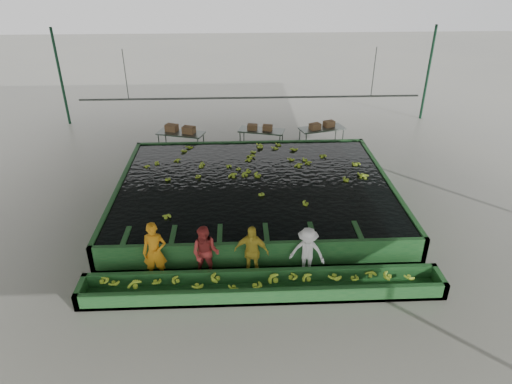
{
  "coord_description": "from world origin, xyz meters",
  "views": [
    {
      "loc": [
        -0.63,
        -13.38,
        8.48
      ],
      "look_at": [
        0.0,
        0.5,
        1.0
      ],
      "focal_mm": 32.0,
      "sensor_mm": 36.0,
      "label": 1
    }
  ],
  "objects_px": {
    "worker_b": "(206,253)",
    "packing_table_mid": "(261,139)",
    "packing_table_right": "(321,137)",
    "sorting_trough": "(263,287)",
    "packing_table_left": "(181,142)",
    "box_stack_left": "(180,132)",
    "box_stack_mid": "(260,130)",
    "flotation_tank": "(255,192)",
    "box_stack_right": "(322,128)",
    "worker_c": "(251,252)",
    "worker_a": "(155,252)",
    "worker_d": "(307,252)"
  },
  "relations": [
    {
      "from": "sorting_trough",
      "to": "packing_table_mid",
      "type": "height_order",
      "value": "packing_table_mid"
    },
    {
      "from": "packing_table_right",
      "to": "box_stack_right",
      "type": "relative_size",
      "value": 1.66
    },
    {
      "from": "sorting_trough",
      "to": "worker_c",
      "type": "xyz_separation_m",
      "value": [
        -0.28,
        0.8,
        0.6
      ]
    },
    {
      "from": "box_stack_left",
      "to": "worker_d",
      "type": "bearing_deg",
      "value": -64.13
    },
    {
      "from": "box_stack_left",
      "to": "packing_table_right",
      "type": "bearing_deg",
      "value": 2.4
    },
    {
      "from": "worker_c",
      "to": "packing_table_right",
      "type": "distance_m",
      "value": 10.31
    },
    {
      "from": "worker_d",
      "to": "packing_table_mid",
      "type": "bearing_deg",
      "value": 110.87
    },
    {
      "from": "flotation_tank",
      "to": "packing_table_left",
      "type": "xyz_separation_m",
      "value": [
        -3.2,
        4.98,
        0.03
      ]
    },
    {
      "from": "packing_table_right",
      "to": "box_stack_left",
      "type": "xyz_separation_m",
      "value": [
        -6.62,
        -0.28,
        0.49
      ]
    },
    {
      "from": "box_stack_left",
      "to": "box_stack_mid",
      "type": "xyz_separation_m",
      "value": [
        3.68,
        0.14,
        -0.01
      ]
    },
    {
      "from": "worker_a",
      "to": "box_stack_left",
      "type": "height_order",
      "value": "worker_a"
    },
    {
      "from": "packing_table_mid",
      "to": "box_stack_left",
      "type": "height_order",
      "value": "box_stack_left"
    },
    {
      "from": "worker_b",
      "to": "packing_table_left",
      "type": "xyz_separation_m",
      "value": [
        -1.62,
        9.28,
        -0.36
      ]
    },
    {
      "from": "worker_a",
      "to": "box_stack_right",
      "type": "bearing_deg",
      "value": 56.18
    },
    {
      "from": "worker_a",
      "to": "worker_d",
      "type": "distance_m",
      "value": 4.32
    },
    {
      "from": "worker_b",
      "to": "box_stack_right",
      "type": "height_order",
      "value": "worker_b"
    },
    {
      "from": "sorting_trough",
      "to": "box_stack_right",
      "type": "relative_size",
      "value": 7.83
    },
    {
      "from": "worker_a",
      "to": "box_stack_left",
      "type": "bearing_deg",
      "value": 91.16
    },
    {
      "from": "flotation_tank",
      "to": "box_stack_mid",
      "type": "relative_size",
      "value": 8.63
    },
    {
      "from": "flotation_tank",
      "to": "box_stack_mid",
      "type": "xyz_separation_m",
      "value": [
        0.46,
        5.19,
        0.51
      ]
    },
    {
      "from": "box_stack_mid",
      "to": "packing_table_mid",
      "type": "bearing_deg",
      "value": -0.52
    },
    {
      "from": "worker_a",
      "to": "packing_table_right",
      "type": "bearing_deg",
      "value": 56.22
    },
    {
      "from": "sorting_trough",
      "to": "packing_table_mid",
      "type": "bearing_deg",
      "value": 87.02
    },
    {
      "from": "worker_b",
      "to": "packing_table_mid",
      "type": "xyz_separation_m",
      "value": [
        2.11,
        9.49,
        -0.37
      ]
    },
    {
      "from": "sorting_trough",
      "to": "packing_table_mid",
      "type": "relative_size",
      "value": 4.77
    },
    {
      "from": "box_stack_left",
      "to": "worker_b",
      "type": "bearing_deg",
      "value": -80.07
    },
    {
      "from": "flotation_tank",
      "to": "box_stack_right",
      "type": "bearing_deg",
      "value": 57.38
    },
    {
      "from": "worker_d",
      "to": "box_stack_right",
      "type": "distance_m",
      "value": 9.83
    },
    {
      "from": "flotation_tank",
      "to": "box_stack_mid",
      "type": "distance_m",
      "value": 5.24
    },
    {
      "from": "sorting_trough",
      "to": "packing_table_right",
      "type": "xyz_separation_m",
      "value": [
        3.4,
        10.43,
        0.23
      ]
    },
    {
      "from": "packing_table_left",
      "to": "packing_table_mid",
      "type": "height_order",
      "value": "packing_table_left"
    },
    {
      "from": "sorting_trough",
      "to": "worker_b",
      "type": "height_order",
      "value": "worker_b"
    },
    {
      "from": "worker_a",
      "to": "packing_table_mid",
      "type": "xyz_separation_m",
      "value": [
        3.54,
        9.49,
        -0.45
      ]
    },
    {
      "from": "packing_table_left",
      "to": "box_stack_mid",
      "type": "distance_m",
      "value": 3.7
    },
    {
      "from": "worker_d",
      "to": "packing_table_left",
      "type": "distance_m",
      "value": 10.33
    },
    {
      "from": "flotation_tank",
      "to": "worker_c",
      "type": "distance_m",
      "value": 4.33
    },
    {
      "from": "packing_table_mid",
      "to": "box_stack_right",
      "type": "height_order",
      "value": "box_stack_right"
    },
    {
      "from": "worker_d",
      "to": "box_stack_left",
      "type": "bearing_deg",
      "value": 132.03
    },
    {
      "from": "packing_table_left",
      "to": "box_stack_right",
      "type": "height_order",
      "value": "box_stack_right"
    },
    {
      "from": "flotation_tank",
      "to": "box_stack_right",
      "type": "xyz_separation_m",
      "value": [
        3.4,
        5.3,
        0.51
      ]
    },
    {
      "from": "worker_b",
      "to": "packing_table_left",
      "type": "distance_m",
      "value": 9.43
    },
    {
      "from": "sorting_trough",
      "to": "packing_table_right",
      "type": "bearing_deg",
      "value": 71.93
    },
    {
      "from": "flotation_tank",
      "to": "worker_b",
      "type": "xyz_separation_m",
      "value": [
        -1.58,
        -4.3,
        0.39
      ]
    },
    {
      "from": "packing_table_left",
      "to": "worker_b",
      "type": "bearing_deg",
      "value": -80.1
    },
    {
      "from": "worker_b",
      "to": "worker_c",
      "type": "height_order",
      "value": "worker_c"
    },
    {
      "from": "sorting_trough",
      "to": "worker_b",
      "type": "bearing_deg",
      "value": 153.13
    },
    {
      "from": "worker_a",
      "to": "box_stack_left",
      "type": "relative_size",
      "value": 1.3
    },
    {
      "from": "worker_d",
      "to": "box_stack_right",
      "type": "bearing_deg",
      "value": 93.96
    },
    {
      "from": "packing_table_mid",
      "to": "worker_a",
      "type": "bearing_deg",
      "value": -110.43
    },
    {
      "from": "packing_table_right",
      "to": "sorting_trough",
      "type": "bearing_deg",
      "value": -108.07
    }
  ]
}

